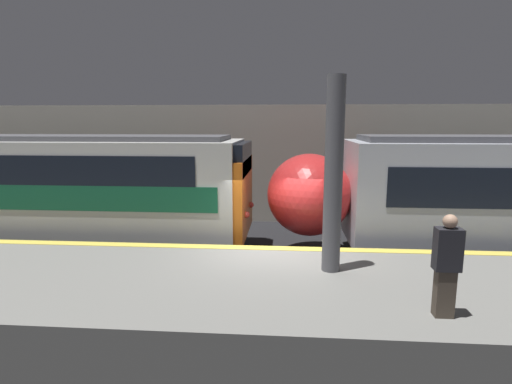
% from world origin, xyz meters
% --- Properties ---
extents(ground_plane, '(120.00, 120.00, 0.00)m').
position_xyz_m(ground_plane, '(0.00, 0.00, 0.00)').
color(ground_plane, black).
extents(platform, '(40.00, 4.10, 1.01)m').
position_xyz_m(platform, '(0.00, -2.05, 0.50)').
color(platform, slate).
rests_on(platform, ground).
extents(station_rear_barrier, '(50.00, 0.15, 4.63)m').
position_xyz_m(station_rear_barrier, '(0.00, 6.47, 2.31)').
color(station_rear_barrier, '#B2AD9E').
rests_on(station_rear_barrier, ground).
extents(support_pillar_near, '(0.36, 0.36, 3.83)m').
position_xyz_m(support_pillar_near, '(1.23, -1.47, 2.91)').
color(support_pillar_near, '#56565B').
rests_on(support_pillar_near, platform).
extents(person_waiting, '(0.38, 0.24, 1.61)m').
position_xyz_m(person_waiting, '(2.74, -3.31, 1.84)').
color(person_waiting, '#473D33').
rests_on(person_waiting, platform).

